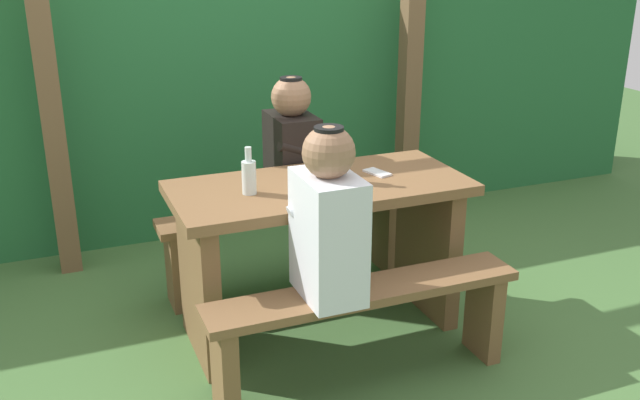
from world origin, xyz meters
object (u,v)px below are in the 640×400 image
Objects in this scene: drinking_glass at (300,185)px; bottle_right at (343,163)px; bench_near at (364,316)px; bench_far at (286,231)px; person_black_coat at (292,149)px; cell_phone at (377,173)px; picnic_table at (320,232)px; person_white_shirt at (328,220)px; bottle_left at (249,176)px.

drinking_glass is 0.27m from bottle_right.
drinking_glass is (-0.14, 0.39, 0.49)m from bench_near.
bench_far is 0.76m from bottle_right.
person_black_coat is 0.55m from cell_phone.
bottle_right reaches higher than cell_phone.
drinking_glass is (-0.14, -0.11, 0.30)m from picnic_table.
person_black_coat is 5.14× the size of cell_phone.
picnic_table is 0.54m from bench_near.
bench_far is 1.95× the size of person_black_coat.
bench_near is at bearing -90.00° from picnic_table.
person_white_shirt reaches higher than drinking_glass.
picnic_table is 15.09× the size of drinking_glass.
bottle_left is 1.55× the size of cell_phone.
bench_near is 1.00× the size of bench_far.
bench_near is at bearing -136.21° from cell_phone.
picnic_table is 1.00× the size of bench_far.
person_white_shirt reaches higher than picnic_table.
person_white_shirt is 0.56m from bottle_right.
drinking_glass reaches higher than bench_far.
bottle_left is (-0.35, -0.52, 0.53)m from bench_far.
drinking_glass is 0.48m from cell_phone.
bench_near is 0.73m from bottle_right.
drinking_glass is at bearing -178.81° from cell_phone.
bench_near is 5.90× the size of bottle_right.
bottle_right is (0.25, 0.09, 0.05)m from drinking_glass.
picnic_table is 10.00× the size of cell_phone.
person_black_coat is 3.03× the size of bottle_right.
drinking_glass is at bearing -106.88° from person_black_coat.
person_white_shirt is 5.14× the size of cell_phone.
bench_far is 0.82m from bottle_left.
person_white_shirt is at bearing -108.45° from picnic_table.
bench_far is at bearing 107.23° from cell_phone.
bottle_right reaches higher than bench_near.
bottle_left is at bearing 155.04° from drinking_glass.
bottle_right is (0.11, 0.48, 0.54)m from bench_near.
person_black_coat reaches higher than drinking_glass.
person_white_shirt reaches higher than bench_far.
cell_phone is at bearing 4.96° from picnic_table.
bottle_right is 0.23m from cell_phone.
bottle_right is (0.11, -0.02, 0.35)m from picnic_table.
bench_near is 0.76m from cell_phone.
picnic_table reaches higher than bench_far.
person_white_shirt is at bearing -93.45° from drinking_glass.
picnic_table is at bearing 71.55° from person_white_shirt.
bottle_left is (-0.39, -0.52, 0.06)m from person_black_coat.
bench_near and bench_far have the same top height.
person_white_shirt is 0.72m from cell_phone.
bench_far is at bearing 175.55° from person_black_coat.
bench_near is 1.01m from bench_far.
cell_phone is (0.31, 0.53, 0.45)m from bench_near.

